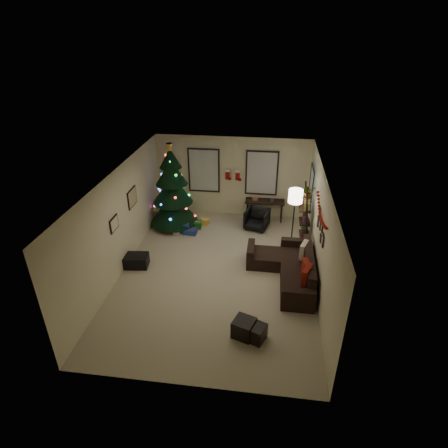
# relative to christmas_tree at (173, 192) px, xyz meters

# --- Properties ---
(floor) EXTENTS (7.00, 7.00, 0.00)m
(floor) POSITION_rel_christmas_tree_xyz_m (1.77, -2.42, -1.17)
(floor) COLOR tan
(floor) RESTS_ON ground
(ceiling) EXTENTS (7.00, 7.00, 0.00)m
(ceiling) POSITION_rel_christmas_tree_xyz_m (1.77, -2.42, 1.53)
(ceiling) COLOR white
(ceiling) RESTS_ON floor
(wall_back) EXTENTS (5.00, 0.00, 5.00)m
(wall_back) POSITION_rel_christmas_tree_xyz_m (1.77, 1.08, 0.18)
(wall_back) COLOR beige
(wall_back) RESTS_ON floor
(wall_front) EXTENTS (5.00, 0.00, 5.00)m
(wall_front) POSITION_rel_christmas_tree_xyz_m (1.77, -5.92, 0.18)
(wall_front) COLOR beige
(wall_front) RESTS_ON floor
(wall_left) EXTENTS (0.00, 7.00, 7.00)m
(wall_left) POSITION_rel_christmas_tree_xyz_m (-0.73, -2.42, 0.18)
(wall_left) COLOR beige
(wall_left) RESTS_ON floor
(wall_right) EXTENTS (0.00, 7.00, 7.00)m
(wall_right) POSITION_rel_christmas_tree_xyz_m (4.27, -2.42, 0.18)
(wall_right) COLOR beige
(wall_right) RESTS_ON floor
(window_back_left) EXTENTS (1.05, 0.06, 1.50)m
(window_back_left) POSITION_rel_christmas_tree_xyz_m (0.82, 1.05, 0.38)
(window_back_left) COLOR #728CB2
(window_back_left) RESTS_ON wall_back
(window_back_right) EXTENTS (1.05, 0.06, 1.50)m
(window_back_right) POSITION_rel_christmas_tree_xyz_m (2.72, 1.05, 0.38)
(window_back_right) COLOR #728CB2
(window_back_right) RESTS_ON wall_back
(window_right_wall) EXTENTS (0.06, 0.90, 1.30)m
(window_right_wall) POSITION_rel_christmas_tree_xyz_m (4.24, 0.13, 0.33)
(window_right_wall) COLOR #728CB2
(window_right_wall) RESTS_ON wall_right
(christmas_tree) EXTENTS (1.52, 1.52, 2.82)m
(christmas_tree) POSITION_rel_christmas_tree_xyz_m (0.00, 0.00, 0.00)
(christmas_tree) COLOR black
(christmas_tree) RESTS_ON floor
(presents) EXTENTS (1.50, 1.15, 0.30)m
(presents) POSITION_rel_christmas_tree_xyz_m (0.30, -0.12, -1.06)
(presents) COLOR #14591E
(presents) RESTS_ON floor
(sofa) EXTENTS (1.67, 2.44, 0.82)m
(sofa) POSITION_rel_christmas_tree_xyz_m (3.64, -2.34, -0.90)
(sofa) COLOR black
(sofa) RESTS_ON floor
(pillow_red_a) EXTENTS (0.26, 0.47, 0.46)m
(pillow_red_a) POSITION_rel_christmas_tree_xyz_m (3.98, -3.14, -0.53)
(pillow_red_a) COLOR maroon
(pillow_red_a) RESTS_ON sofa
(pillow_red_b) EXTENTS (0.19, 0.48, 0.47)m
(pillow_red_b) POSITION_rel_christmas_tree_xyz_m (3.98, -2.94, -0.53)
(pillow_red_b) COLOR maroon
(pillow_red_b) RESTS_ON sofa
(pillow_cream) EXTENTS (0.25, 0.43, 0.41)m
(pillow_cream) POSITION_rel_christmas_tree_xyz_m (3.98, -2.00, -0.54)
(pillow_cream) COLOR beige
(pillow_cream) RESTS_ON sofa
(ottoman_near) EXTENTS (0.54, 0.54, 0.40)m
(ottoman_near) POSITION_rel_christmas_tree_xyz_m (2.65, -4.55, -0.97)
(ottoman_near) COLOR black
(ottoman_near) RESTS_ON floor
(ottoman_far) EXTENTS (0.49, 0.49, 0.36)m
(ottoman_far) POSITION_rel_christmas_tree_xyz_m (2.90, -4.63, -0.99)
(ottoman_far) COLOR black
(ottoman_far) RESTS_ON floor
(desk) EXTENTS (1.28, 0.46, 0.69)m
(desk) POSITION_rel_christmas_tree_xyz_m (2.87, 0.80, -0.56)
(desk) COLOR black
(desk) RESTS_ON floor
(desk_chair) EXTENTS (0.77, 0.74, 0.66)m
(desk_chair) POSITION_rel_christmas_tree_xyz_m (2.66, 0.15, -0.84)
(desk_chair) COLOR black
(desk_chair) RESTS_ON floor
(bookshelf) EXTENTS (0.30, 0.57, 1.94)m
(bookshelf) POSITION_rel_christmas_tree_xyz_m (4.07, -0.74, -0.23)
(bookshelf) COLOR black
(bookshelf) RESTS_ON floor
(potted_plant) EXTENTS (0.54, 0.49, 0.52)m
(potted_plant) POSITION_rel_christmas_tree_xyz_m (4.07, -0.81, 0.66)
(potted_plant) COLOR #4C4C4C
(potted_plant) RESTS_ON bookshelf
(floor_lamp) EXTENTS (0.39, 0.39, 1.85)m
(floor_lamp) POSITION_rel_christmas_tree_xyz_m (3.72, -0.92, 0.38)
(floor_lamp) COLOR black
(floor_lamp) RESTS_ON floor
(art_map) EXTENTS (0.04, 0.60, 0.50)m
(art_map) POSITION_rel_christmas_tree_xyz_m (-0.71, -1.50, 0.44)
(art_map) COLOR black
(art_map) RESTS_ON wall_left
(art_abstract) EXTENTS (0.04, 0.45, 0.35)m
(art_abstract) POSITION_rel_christmas_tree_xyz_m (-0.71, -2.81, 0.33)
(art_abstract) COLOR black
(art_abstract) RESTS_ON wall_left
(gallery) EXTENTS (0.03, 1.25, 0.54)m
(gallery) POSITION_rel_christmas_tree_xyz_m (4.25, -2.50, 0.40)
(gallery) COLOR black
(gallery) RESTS_ON wall_right
(garland) EXTENTS (0.08, 1.90, 0.30)m
(garland) POSITION_rel_christmas_tree_xyz_m (4.22, -2.45, 0.79)
(garland) COLOR #A5140C
(garland) RESTS_ON wall_right
(stocking_left) EXTENTS (0.20, 0.05, 0.36)m
(stocking_left) POSITION_rel_christmas_tree_xyz_m (1.63, 0.92, 0.33)
(stocking_left) COLOR #990F0C
(stocking_left) RESTS_ON wall_back
(stocking_right) EXTENTS (0.20, 0.05, 0.36)m
(stocking_right) POSITION_rel_christmas_tree_xyz_m (1.96, 0.90, 0.32)
(stocking_right) COLOR #990F0C
(stocking_right) RESTS_ON wall_back
(storage_bin) EXTENTS (0.72, 0.52, 0.34)m
(storage_bin) POSITION_rel_christmas_tree_xyz_m (-0.47, -2.41, -1.00)
(storage_bin) COLOR black
(storage_bin) RESTS_ON floor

